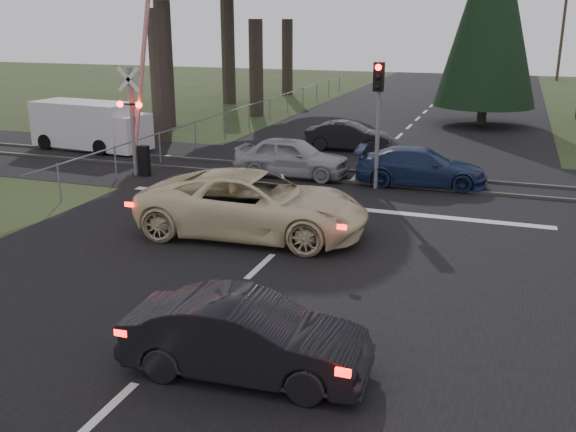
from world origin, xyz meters
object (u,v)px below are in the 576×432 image
at_px(silver_car, 292,157).
at_px(white_van, 93,126).
at_px(utility_pole_far, 563,27).
at_px(blue_sedan, 421,167).
at_px(traffic_signal_center, 378,104).
at_px(cream_coupe, 253,204).
at_px(crossing_signal, 138,119).
at_px(dark_car_far, 348,136).
at_px(dark_hatchback, 246,338).

height_order(silver_car, white_van, white_van).
xyz_separation_m(utility_pole_far, blue_sedan, (-6.17, -43.28, -4.09)).
distance_m(traffic_signal_center, cream_coupe, 6.30).
xyz_separation_m(traffic_signal_center, white_van, (-12.83, 2.70, -1.79)).
height_order(crossing_signal, white_van, crossing_signal).
relative_size(dark_car_far, white_van, 0.69).
xyz_separation_m(crossing_signal, cream_coupe, (6.28, -4.74, -1.24)).
distance_m(dark_car_far, white_van, 10.93).
bearing_deg(crossing_signal, dark_car_far, 50.49).
height_order(traffic_signal_center, utility_pole_far, utility_pole_far).
height_order(utility_pole_far, dark_car_far, utility_pole_far).
distance_m(crossing_signal, dark_hatchback, 14.27).
xyz_separation_m(cream_coupe, dark_car_far, (-0.47, 11.79, -0.22)).
bearing_deg(dark_hatchback, white_van, 38.41).
relative_size(utility_pole_far, silver_car, 2.20).
distance_m(dark_hatchback, silver_car, 13.41).
relative_size(utility_pole_far, blue_sedan, 2.07).
bearing_deg(traffic_signal_center, silver_car, 165.10).
xyz_separation_m(blue_sedan, dark_car_far, (-3.80, 5.11, -0.03)).
height_order(crossing_signal, silver_car, crossing_signal).
height_order(traffic_signal_center, white_van, traffic_signal_center).
distance_m(traffic_signal_center, blue_sedan, 2.75).
bearing_deg(white_van, blue_sedan, -1.41).
bearing_deg(utility_pole_far, white_van, -116.03).
distance_m(blue_sedan, dark_car_far, 6.37).
distance_m(crossing_signal, utility_pole_far, 47.96).
bearing_deg(traffic_signal_center, crossing_signal, -173.85).
xyz_separation_m(utility_pole_far, white_van, (-20.33, -41.62, -3.70)).
height_order(silver_car, blue_sedan, silver_car).
bearing_deg(utility_pole_far, blue_sedan, -98.11).
bearing_deg(traffic_signal_center, cream_coupe, -109.47).
bearing_deg(cream_coupe, dark_car_far, -1.41).
xyz_separation_m(silver_car, dark_car_far, (0.71, 5.31, -0.10)).
distance_m(cream_coupe, white_van, 13.68).
xyz_separation_m(traffic_signal_center, dark_hatchback, (0.51, -12.04, -2.17)).
bearing_deg(blue_sedan, dark_hatchback, 171.55).
relative_size(crossing_signal, dark_hatchback, 1.80).
xyz_separation_m(dark_hatchback, blue_sedan, (0.82, 13.08, -0.01)).
bearing_deg(crossing_signal, dark_hatchback, -51.77).
bearing_deg(white_van, traffic_signal_center, -6.60).
height_order(traffic_signal_center, silver_car, traffic_signal_center).
xyz_separation_m(crossing_signal, blue_sedan, (9.60, 1.93, -1.43)).
bearing_deg(traffic_signal_center, utility_pole_far, 80.40).
bearing_deg(white_van, cream_coupe, -32.28).
distance_m(traffic_signal_center, dark_hatchback, 12.25).
distance_m(crossing_signal, cream_coupe, 7.97).
relative_size(silver_car, white_van, 0.77).
bearing_deg(crossing_signal, traffic_signal_center, 6.15).
xyz_separation_m(dark_car_far, white_van, (-10.36, -3.45, 0.42)).
xyz_separation_m(crossing_signal, silver_car, (5.10, 1.74, -1.36)).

